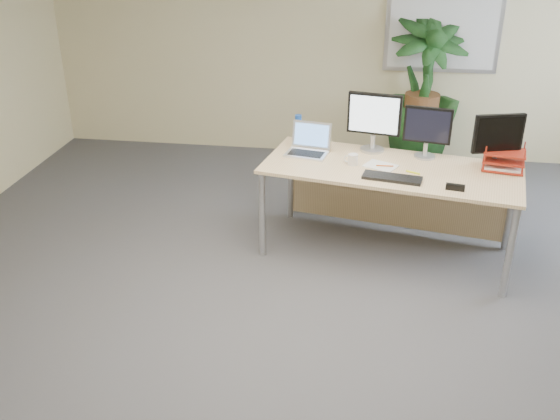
# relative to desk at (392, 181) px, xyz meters

# --- Properties ---
(floor) EXTENTS (8.00, 8.00, 0.00)m
(floor) POSITION_rel_desk_xyz_m (-0.67, -1.63, -0.65)
(floor) COLOR #444449
(floor) RESTS_ON ground
(back_wall) EXTENTS (7.00, 0.04, 2.70)m
(back_wall) POSITION_rel_desk_xyz_m (-0.67, 2.37, 0.70)
(back_wall) COLOR beige
(back_wall) RESTS_ON floor
(whiteboard) EXTENTS (1.30, 0.04, 0.95)m
(whiteboard) POSITION_rel_desk_xyz_m (0.53, 2.33, 0.90)
(whiteboard) COLOR #B2B2B7
(whiteboard) RESTS_ON back_wall
(desk) EXTENTS (2.29, 1.29, 0.83)m
(desk) POSITION_rel_desk_xyz_m (0.00, 0.00, 0.00)
(desk) COLOR tan
(desk) RESTS_ON floor
(floor_plant) EXTENTS (1.06, 1.06, 1.50)m
(floor_plant) POSITION_rel_desk_xyz_m (0.36, 2.07, 0.10)
(floor_plant) COLOR #133513
(floor_plant) RESTS_ON floor
(monitor_left) EXTENTS (0.48, 0.22, 0.53)m
(monitor_left) POSITION_rel_desk_xyz_m (-0.19, 0.25, 0.48)
(monitor_left) COLOR #ACACB1
(monitor_left) RESTS_ON desk
(monitor_right) EXTENTS (0.41, 0.19, 0.45)m
(monitor_right) POSITION_rel_desk_xyz_m (0.27, 0.15, 0.44)
(monitor_right) COLOR #ACACB1
(monitor_right) RESTS_ON desk
(monitor_dark) EXTENTS (0.42, 0.19, 0.47)m
(monitor_dark) POSITION_rel_desk_xyz_m (0.83, -0.02, 0.45)
(monitor_dark) COLOR #ACACB1
(monitor_dark) RESTS_ON desk
(laptop) EXTENTS (0.41, 0.37, 0.26)m
(laptop) POSITION_rel_desk_xyz_m (-0.76, 0.12, 0.24)
(laptop) COLOR silver
(laptop) RESTS_ON desk
(keyboard) EXTENTS (0.50, 0.24, 0.03)m
(keyboard) POSITION_rel_desk_xyz_m (-0.02, -0.38, 0.19)
(keyboard) COLOR black
(keyboard) RESTS_ON desk
(coffee_mug) EXTENTS (0.12, 0.08, 0.10)m
(coffee_mug) POSITION_rel_desk_xyz_m (-0.35, -0.11, 0.23)
(coffee_mug) COLOR silver
(coffee_mug) RESTS_ON desk
(spiral_notebook) EXTENTS (0.32, 0.29, 0.01)m
(spiral_notebook) POSITION_rel_desk_xyz_m (-0.11, -0.12, 0.18)
(spiral_notebook) COLOR silver
(spiral_notebook) RESTS_ON desk
(orange_pen) EXTENTS (0.14, 0.01, 0.01)m
(orange_pen) POSITION_rel_desk_xyz_m (-0.08, -0.14, 0.20)
(orange_pen) COLOR orange
(orange_pen) RESTS_ON spiral_notebook
(yellow_highlighter) EXTENTS (0.12, 0.07, 0.02)m
(yellow_highlighter) POSITION_rel_desk_xyz_m (0.16, -0.23, 0.19)
(yellow_highlighter) COLOR yellow
(yellow_highlighter) RESTS_ON desk
(water_bottle) EXTENTS (0.07, 0.07, 0.26)m
(water_bottle) POSITION_rel_desk_xyz_m (-0.89, 0.40, 0.30)
(water_bottle) COLOR silver
(water_bottle) RESTS_ON desk
(letter_tray) EXTENTS (0.37, 0.31, 0.16)m
(letter_tray) POSITION_rel_desk_xyz_m (0.90, -0.04, 0.25)
(letter_tray) COLOR maroon
(letter_tray) RESTS_ON desk
(stapler) EXTENTS (0.15, 0.06, 0.05)m
(stapler) POSITION_rel_desk_xyz_m (0.47, -0.53, 0.20)
(stapler) COLOR black
(stapler) RESTS_ON desk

